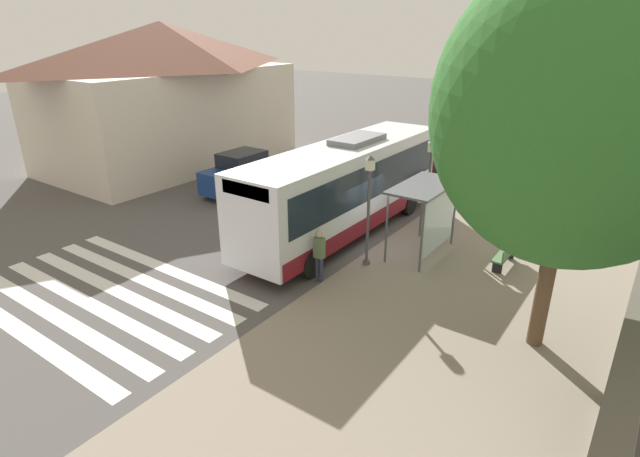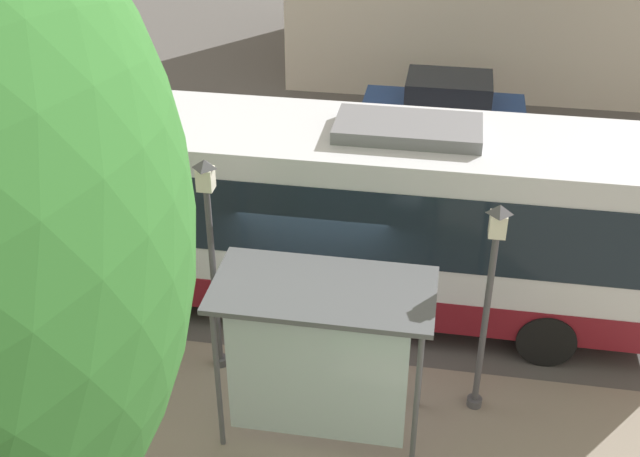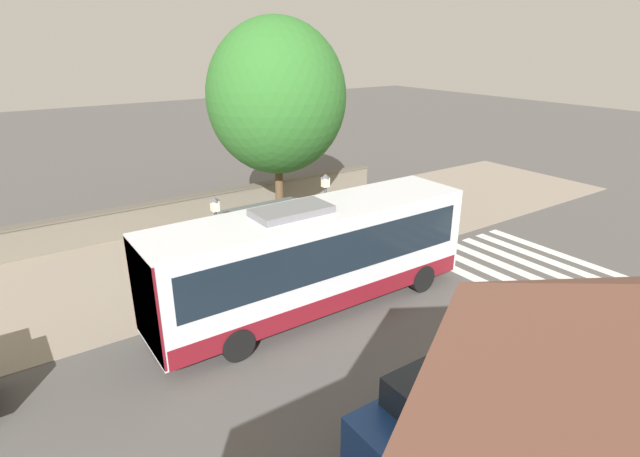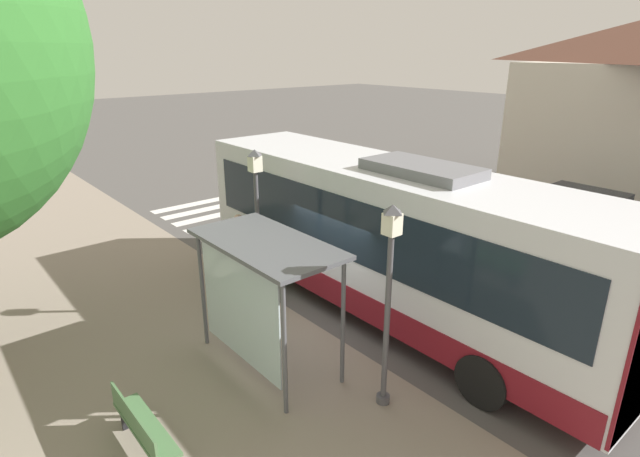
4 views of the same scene
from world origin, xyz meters
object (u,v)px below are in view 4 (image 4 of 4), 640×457
bench (142,428)px  parked_car_far_lane (576,225)px  bus_shelter (260,267)px  street_lamp_near (388,291)px  pedestrian (239,240)px  street_lamp_far (257,218)px  bus (388,236)px

bench → parked_car_far_lane: bearing=-2.9°
bus_shelter → street_lamp_near: bearing=-67.1°
pedestrian → street_lamp_far: bearing=-108.1°
bus → bus_shelter: bearing=179.0°
bus → parked_car_far_lane: size_ratio=2.72×
bus_shelter → street_lamp_far: street_lamp_far is taller
bus → street_lamp_near: 3.37m
bus_shelter → parked_car_far_lane: 10.48m
street_lamp_far → pedestrian: bearing=71.9°
bus_shelter → street_lamp_far: 2.33m
parked_car_far_lane → bus: bearing=169.1°
bus_shelter → street_lamp_near: size_ratio=0.85×
street_lamp_near → bench: bearing=156.7°
bench → parked_car_far_lane: parked_car_far_lane is taller
bus_shelter → parked_car_far_lane: size_ratio=0.77×
pedestrian → bus: bearing=-68.3°
bus → street_lamp_far: 3.01m
pedestrian → street_lamp_near: street_lamp_near is taller
bench → pedestrian: bearing=45.1°
bench → street_lamp_near: street_lamp_near is taller
bus_shelter → street_lamp_near: 2.52m
pedestrian → street_lamp_near: 6.38m
bus → parked_car_far_lane: 7.05m
parked_car_far_lane → bench: bearing=177.1°
street_lamp_near → parked_car_far_lane: bearing=5.7°
bus → bench: 6.38m
street_lamp_far → parked_car_far_lane: bearing=-20.2°
bus_shelter → parked_car_far_lane: bus_shelter is taller
street_lamp_near → street_lamp_far: bearing=86.4°
bus → parked_car_far_lane: (6.86, -1.32, -0.94)m
bus → bench: bus is taller
bus → street_lamp_far: street_lamp_far is taller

